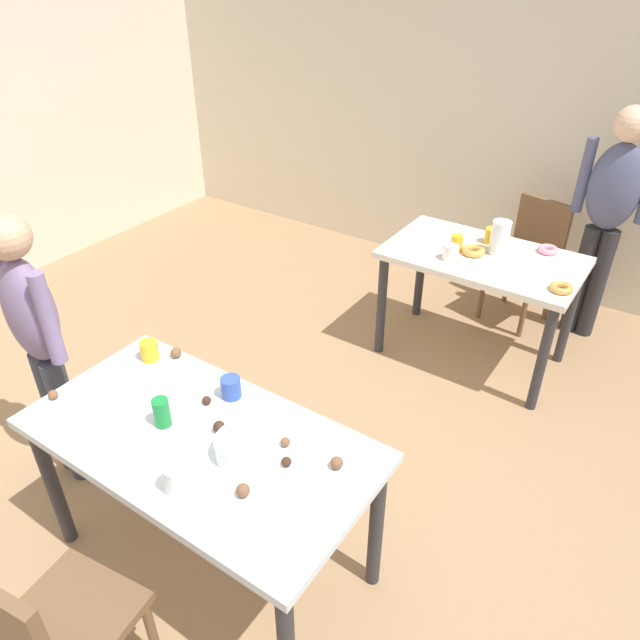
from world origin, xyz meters
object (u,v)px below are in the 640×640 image
person_adult_far (609,207)px  soda_can (162,412)px  chair_near_table (46,629)px  person_girl_near (38,335)px  mixing_bowl (243,447)px  dining_table_near (201,454)px  pitcher_far (500,238)px  dining_table_far (481,271)px  chair_far_table (529,254)px

person_adult_far → soda_can: size_ratio=12.76×
chair_near_table → person_girl_near: person_girl_near is taller
soda_can → mixing_bowl: bearing=8.0°
dining_table_near → pitcher_far: size_ratio=6.70×
person_girl_near → mixing_bowl: bearing=1.4°
person_adult_far → mixing_bowl: person_adult_far is taller
dining_table_near → person_girl_near: person_girl_near is taller
person_girl_near → person_adult_far: size_ratio=0.92×
chair_near_table → mixing_bowl: (0.20, 0.76, 0.29)m
person_girl_near → mixing_bowl: person_girl_near is taller
pitcher_far → soda_can: bearing=-104.2°
mixing_bowl → soda_can: soda_can is taller
pitcher_far → dining_table_near: bearing=-100.4°
person_adult_far → pitcher_far: 0.80m
dining_table_far → person_girl_near: (-1.31, -2.11, 0.21)m
dining_table_near → pitcher_far: bearing=79.6°
dining_table_near → chair_near_table: size_ratio=1.60×
chair_near_table → soda_can: bearing=103.0°
person_girl_near → mixing_bowl: 1.19m
chair_near_table → mixing_bowl: size_ratio=4.23×
dining_table_far → soda_can: bearing=-103.0°
pitcher_far → person_girl_near: bearing=-122.3°
chair_far_table → person_adult_far: 0.61m
soda_can → person_girl_near: bearing=178.4°
chair_near_table → chair_far_table: bearing=83.0°
person_girl_near → chair_far_table: bearing=63.2°
mixing_bowl → person_girl_near: bearing=-178.6°
mixing_bowl → pitcher_far: bearing=84.9°
dining_table_far → soda_can: 2.20m
dining_table_near → chair_near_table: bearing=-89.5°
person_girl_near → soda_can: person_girl_near is taller
person_girl_near → mixing_bowl: size_ratio=6.96×
pitcher_far → chair_far_table: bearing=86.0°
dining_table_far → person_adult_far: size_ratio=0.75×
dining_table_near → mixing_bowl: size_ratio=6.79×
dining_table_near → person_girl_near: bearing=-179.7°
soda_can → chair_far_table: bearing=78.0°
chair_far_table → pitcher_far: 0.73m
dining_table_near → dining_table_far: size_ratio=1.20×
person_adult_far → mixing_bowl: (-0.65, -2.80, -0.15)m
chair_far_table → dining_table_near: bearing=-98.9°
person_girl_near → soda_can: 0.82m
chair_near_table → pitcher_far: (0.39, 2.91, 0.36)m
chair_near_table → person_adult_far: 3.69m
chair_near_table → mixing_bowl: 0.84m
dining_table_near → chair_far_table: 2.85m
person_adult_far → soda_can: (-1.02, -2.85, -0.13)m
mixing_bowl → dining_table_far: bearing=86.5°
mixing_bowl → soda_can: (-0.37, -0.05, 0.02)m
chair_near_table → pitcher_far: bearing=82.3°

